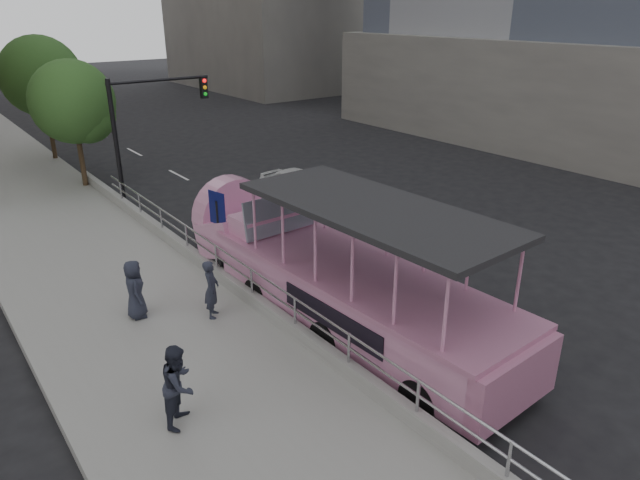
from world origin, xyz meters
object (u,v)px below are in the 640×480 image
Objects in this scene: traffic_signal at (144,120)px; pedestrian_near at (212,289)px; pedestrian_mid at (179,384)px; street_tree_near at (76,105)px; parking_sign at (219,229)px; pedestrian_far at (135,289)px; street_tree_far at (44,79)px; duck_boat at (331,275)px; car at (302,187)px.

pedestrian_near is at bearing -103.71° from traffic_signal.
street_tree_near is (3.28, 17.10, 2.68)m from pedestrian_mid.
pedestrian_near is at bearing -123.64° from parking_sign.
street_tree_near reaches higher than traffic_signal.
pedestrian_far is 3.00m from parking_sign.
pedestrian_far is 10.42m from traffic_signal.
pedestrian_mid is 4.47m from pedestrian_far.
street_tree_far is at bearing 3.76° from pedestrian_far.
pedestrian_far is at bearing 146.94° from duck_boat.
traffic_signal is at bearing -65.02° from street_tree_near.
car is 8.15m from parking_sign.
parking_sign is 0.51× the size of street_tree_near.
parking_sign reaches higher than car.
street_tree_near is (0.94, 13.83, 2.74)m from pedestrian_near.
pedestrian_far is (-1.56, 1.14, 0.01)m from pedestrian_near.
street_tree_far is (0.20, 6.00, 0.49)m from street_tree_near.
street_tree_far reaches higher than pedestrian_mid.
duck_boat is 9.78m from car.
street_tree_far is at bearing 88.09° from street_tree_near.
parking_sign is at bearing -151.56° from car.
pedestrian_mid reaches higher than pedestrian_far.
duck_boat is 21.66m from street_tree_far.
traffic_signal is at bearing 21.68° from pedestrian_near.
street_tree_far reaches higher than pedestrian_far.
pedestrian_far is at bearing -113.88° from traffic_signal.
pedestrian_near is 14.14m from street_tree_near.
duck_boat is at bearing -83.85° from street_tree_near.
street_tree_near is at bearing -91.91° from street_tree_far.
parking_sign is at bearing -98.62° from traffic_signal.
pedestrian_far reaches higher than car.
parking_sign is (2.81, 0.73, 0.75)m from pedestrian_far.
duck_boat is at bearing -111.07° from pedestrian_far.
street_tree_far is (2.70, 18.69, 3.23)m from pedestrian_far.
traffic_signal is (-0.06, 11.98, 2.17)m from duck_boat.
pedestrian_mid is at bearing -161.07° from duck_boat.
parking_sign is (1.25, 1.87, 0.75)m from pedestrian_near.
street_tree_far reaches higher than street_tree_near.
parking_sign reaches higher than pedestrian_mid.
traffic_signal is at bearing -11.89° from pedestrian_far.
pedestrian_mid is at bearing -143.88° from car.
duck_boat is 6.96× the size of pedestrian_far.
pedestrian_far is at bearing -165.44° from parking_sign.
car is 6.86m from traffic_signal.
pedestrian_near is 0.93× the size of pedestrian_mid.
pedestrian_near is 20.13m from street_tree_far.
parking_sign is at bearing 1.75° from pedestrian_near.
duck_boat is 7.01× the size of pedestrian_near.
pedestrian_far is at bearing -98.23° from street_tree_far.
pedestrian_far is at bearing 89.23° from pedestrian_near.
duck_boat is at bearing -89.70° from traffic_signal.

